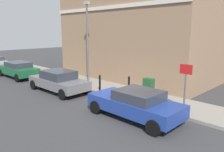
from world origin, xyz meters
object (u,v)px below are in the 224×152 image
at_px(car_grey, 58,81).
at_px(lamppost, 87,39).
at_px(car_green, 18,69).
at_px(utility_cabinet, 148,89).
at_px(bollard_near_cabinet, 129,84).
at_px(bollard_far_kerb, 100,82).
at_px(street_sign, 186,81).
at_px(car_blue, 135,103).

relative_size(car_grey, lamppost, 0.79).
distance_m(car_green, utility_cabinet, 11.84).
xyz_separation_m(utility_cabinet, bollard_near_cabinet, (0.10, 1.52, 0.02)).
bearing_deg(lamppost, bollard_far_kerb, -111.83).
height_order(bollard_near_cabinet, street_sign, street_sign).
bearing_deg(bollard_far_kerb, car_grey, 125.99).
bearing_deg(bollard_near_cabinet, car_blue, -135.34).
height_order(bollard_far_kerb, street_sign, street_sign).
xyz_separation_m(car_grey, bollard_near_cabinet, (2.57, -3.79, -0.02)).
relative_size(bollard_near_cabinet, street_sign, 0.45).
bearing_deg(car_grey, car_blue, 178.31).
bearing_deg(bollard_far_kerb, bollard_near_cabinet, -58.43).
xyz_separation_m(bollard_near_cabinet, lamppost, (-0.07, 3.81, 2.60)).
height_order(car_blue, car_grey, car_grey).
xyz_separation_m(street_sign, lamppost, (0.73, 7.82, 1.64)).
distance_m(utility_cabinet, street_sign, 2.77).
bearing_deg(lamppost, utility_cabinet, -90.29).
distance_m(car_green, bollard_near_cabinet, 10.38).
bearing_deg(car_grey, bollard_far_kerb, -145.23).
bearing_deg(lamppost, car_blue, -111.75).
bearing_deg(lamppost, bollard_near_cabinet, -88.90).
bearing_deg(car_green, bollard_far_kerb, -170.54).
relative_size(car_blue, bollard_far_kerb, 4.22).
bearing_deg(utility_cabinet, bollard_near_cabinet, 86.23).
xyz_separation_m(car_blue, utility_cabinet, (2.53, 1.08, -0.02)).
distance_m(car_grey, lamppost, 3.59).
relative_size(car_blue, street_sign, 1.91).
xyz_separation_m(car_blue, bollard_near_cabinet, (2.63, 2.60, 0.00)).
distance_m(car_green, street_sign, 14.22).
xyz_separation_m(utility_cabinet, street_sign, (-0.70, -2.49, 0.98)).
bearing_deg(bollard_near_cabinet, lamppost, 91.10).
relative_size(car_green, bollard_far_kerb, 4.23).
bearing_deg(bollard_far_kerb, car_blue, -111.71).
distance_m(utility_cabinet, bollard_far_kerb, 3.21).
distance_m(car_green, bollard_far_kerb, 8.64).
bearing_deg(bollard_far_kerb, street_sign, -88.30).
height_order(car_blue, street_sign, street_sign).
relative_size(utility_cabinet, street_sign, 0.50).
height_order(car_green, bollard_far_kerb, car_green).
distance_m(bollard_near_cabinet, street_sign, 4.20).
height_order(car_grey, utility_cabinet, car_grey).
relative_size(car_grey, bollard_near_cabinet, 4.36).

